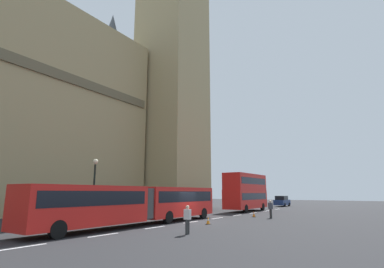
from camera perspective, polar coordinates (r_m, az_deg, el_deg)
ground_plane at (r=26.34m, az=0.58°, el=-16.61°), size 160.00×160.00×0.00m
lane_centre_marking at (r=29.72m, az=4.90°, el=-15.95°), size 39.00×0.16×0.01m
articulated_bus at (r=23.68m, az=-10.13°, el=-12.80°), size 18.34×2.54×2.90m
double_decker_bus at (r=41.10m, az=10.41°, el=-10.72°), size 9.18×2.54×4.90m
sedan_lead at (r=56.66m, az=17.05°, el=-12.33°), size 4.40×1.86×1.85m
traffic_cone_west at (r=24.13m, az=3.13°, el=-16.41°), size 0.36×0.36×0.58m
traffic_cone_middle at (r=31.71m, az=11.90°, el=-14.95°), size 0.36×0.36×0.58m
street_lamp at (r=26.47m, az=-18.45°, el=-9.39°), size 0.44×0.44×5.27m
pedestrian_near_cones at (r=18.39m, az=-0.89°, el=-16.07°), size 0.36×0.42×1.69m
pedestrian_by_kerb at (r=30.73m, az=14.98°, el=-13.76°), size 0.45×0.46×1.69m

